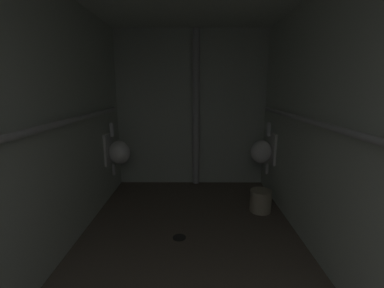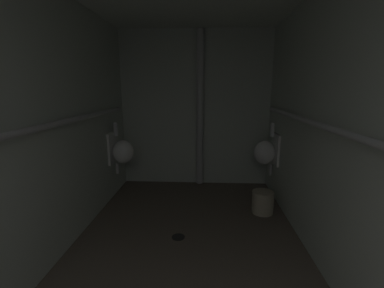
% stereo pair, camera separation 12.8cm
% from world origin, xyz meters
% --- Properties ---
extents(floor, '(2.47, 4.23, 0.08)m').
position_xyz_m(floor, '(0.00, 2.05, -0.04)').
color(floor, brown).
rests_on(floor, ground).
extents(wall_left, '(0.06, 4.23, 2.44)m').
position_xyz_m(wall_left, '(-1.21, 2.05, 1.22)').
color(wall_left, '#B7C0B2').
rests_on(wall_left, ground).
extents(wall_right, '(0.06, 4.23, 2.44)m').
position_xyz_m(wall_right, '(1.21, 2.05, 1.22)').
color(wall_right, '#B7C0B2').
rests_on(wall_right, ground).
extents(wall_back, '(2.47, 0.06, 2.44)m').
position_xyz_m(wall_back, '(0.00, 4.14, 1.22)').
color(wall_back, '#B7C0B2').
rests_on(wall_back, ground).
extents(urinal_left_mid, '(0.32, 0.30, 0.76)m').
position_xyz_m(urinal_left_mid, '(-1.03, 3.52, 0.68)').
color(urinal_left_mid, white).
extents(urinal_right_mid, '(0.32, 0.30, 0.76)m').
position_xyz_m(urinal_right_mid, '(1.03, 3.58, 0.68)').
color(urinal_right_mid, white).
extents(supply_pipe_left, '(0.06, 3.46, 0.06)m').
position_xyz_m(supply_pipe_left, '(-1.12, 2.02, 1.26)').
color(supply_pipe_left, '#B2B2B2').
extents(supply_pipe_right, '(0.06, 3.53, 0.06)m').
position_xyz_m(supply_pipe_right, '(1.12, 2.04, 1.26)').
color(supply_pipe_right, '#B2B2B2').
extents(standpipe_back_wall, '(0.11, 0.11, 2.39)m').
position_xyz_m(standpipe_back_wall, '(0.08, 4.03, 1.22)').
color(standpipe_back_wall, '#B2B2B2').
rests_on(standpipe_back_wall, ground).
extents(floor_drain, '(0.14, 0.14, 0.01)m').
position_xyz_m(floor_drain, '(-0.11, 2.45, 0.00)').
color(floor_drain, black).
rests_on(floor_drain, ground).
extents(waste_bin, '(0.27, 0.27, 0.28)m').
position_xyz_m(waste_bin, '(0.91, 3.07, 0.14)').
color(waste_bin, '#9E937A').
rests_on(waste_bin, ground).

